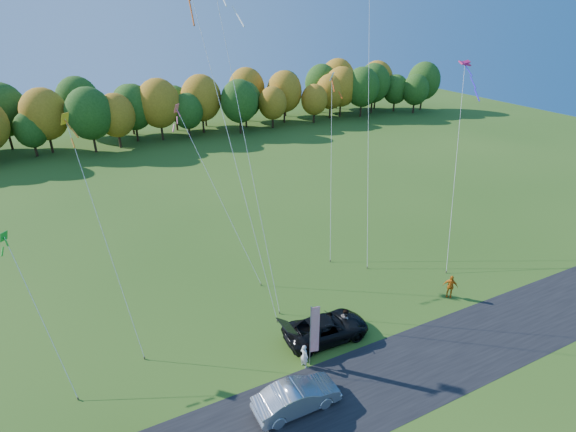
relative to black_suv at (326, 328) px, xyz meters
name	(u,v)px	position (x,y,z in m)	size (l,w,h in m)	color
ground	(329,347)	(-0.27, -0.86, -0.81)	(160.00, 160.00, 0.00)	#2A5115
asphalt_strip	(365,389)	(-0.27, -4.86, -0.80)	(90.00, 6.00, 0.01)	black
tree_line	(154,142)	(-0.27, 54.14, -0.81)	(116.00, 12.00, 10.00)	#1E4711
black_suv	(326,328)	(0.00, 0.00, 0.00)	(2.69, 5.83, 1.62)	black
silver_sedan	(297,397)	(-4.49, -4.26, 0.00)	(1.72, 4.92, 1.62)	#B6B7BB
person_tailgate_a	(304,356)	(-2.58, -1.64, 0.00)	(0.59, 0.39, 1.62)	silver
person_tailgate_b	(345,320)	(1.59, 0.15, 0.03)	(0.82, 0.64, 1.68)	gray
person_east	(450,286)	(10.91, -0.19, 0.12)	(1.10, 0.46, 1.87)	orange
feather_flag	(314,329)	(-2.00, -1.73, 1.92)	(0.57, 0.18, 4.45)	#999999
kite_delta_blue	(228,135)	(-3.42, 7.70, 11.71)	(4.04, 10.32, 25.35)	#4C3F33
kite_parafoil_orange	(369,102)	(11.05, 11.94, 11.95)	(8.71, 12.63, 26.02)	#4C3F33
kite_delta_red	(242,122)	(-1.96, 8.88, 12.17)	(2.55, 10.23, 24.20)	#4C3F33
kite_parafoil_rainbow	(456,163)	(16.86, 6.50, 7.12)	(8.72, 8.73, 16.16)	#4C3F33
kite_diamond_yellow	(105,239)	(-12.14, 6.77, 6.42)	(2.23, 7.18, 14.86)	#4C3F33
kite_diamond_green	(40,315)	(-16.41, 5.03, 3.34)	(2.68, 6.85, 8.68)	#4C3F33
kite_diamond_white	(331,167)	(7.45, 11.90, 6.58)	(4.53, 7.71, 15.28)	#4C3F33
kite_diamond_pink	(219,196)	(-3.14, 11.64, 5.80)	(4.09, 8.43, 13.69)	#4C3F33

